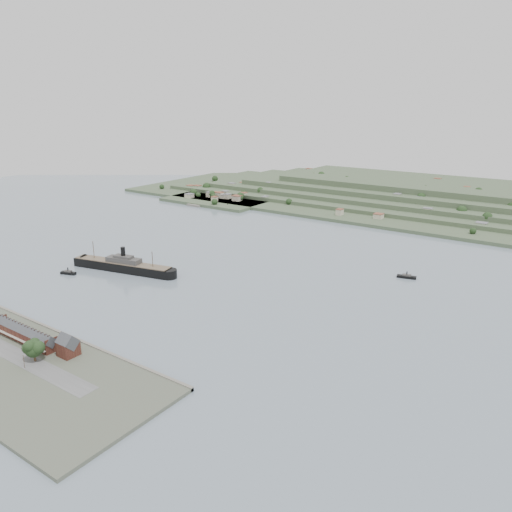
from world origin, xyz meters
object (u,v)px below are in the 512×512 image
Objects in this scene: tugboat at (68,273)px; terrace_row at (25,334)px; gabled_building at (68,346)px; fig_tree at (33,348)px; steamship at (120,265)px.

terrace_row is at bearing -45.97° from tugboat.
gabled_building reaches higher than tugboat.
gabled_building reaches higher than fig_tree.
tugboat is (-90.45, 93.55, -5.32)m from terrace_row.
gabled_building is 0.13× the size of steamship.
tugboat is (-127.95, 89.53, -6.67)m from gabled_building.
fig_tree is at bearing -22.56° from terrace_row.
gabled_building is 157.42m from steamship.
tugboat is at bearing -131.34° from steamship.
fig_tree is (27.81, -11.55, 3.64)m from terrace_row.
gabled_building is 0.99× the size of tugboat.
gabled_building is at bearing 6.12° from terrace_row.
fig_tree is at bearing -41.63° from tugboat.
gabled_building is at bearing -50.88° from steamship.
tugboat is 1.03× the size of fig_tree.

